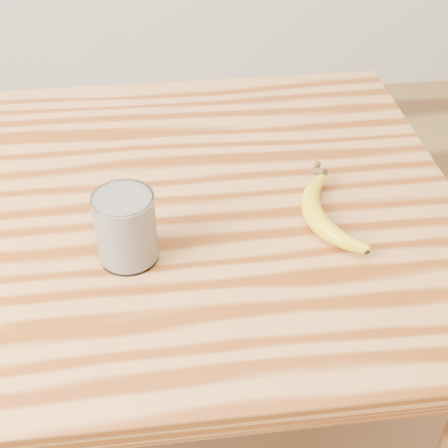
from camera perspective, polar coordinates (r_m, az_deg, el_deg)
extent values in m
cube|color=#B3763E|center=(1.01, -12.94, 0.69)|extent=(1.20, 0.80, 0.04)
cylinder|color=brown|center=(1.61, 9.63, -2.60)|extent=(0.06, 0.06, 0.86)
cylinder|color=white|center=(0.87, -8.95, -0.36)|extent=(0.08, 0.08, 0.11)
torus|color=white|center=(0.83, -9.31, 2.36)|extent=(0.08, 0.08, 0.00)
cylinder|color=silver|center=(0.87, -8.95, -0.35)|extent=(0.08, 0.08, 0.10)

